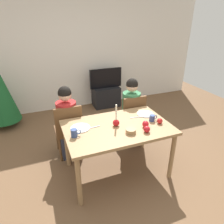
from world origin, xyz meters
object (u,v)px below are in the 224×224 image
Objects in this scene: chair_left at (69,128)px; plate_right at (145,114)px; chair_right at (132,116)px; apple_near_candle at (146,124)px; mug_right at (152,118)px; tv at (106,78)px; plate_left at (80,128)px; tv_stand at (106,97)px; apple_by_right_mug at (160,121)px; person_left_child at (68,124)px; bowl_walnuts at (131,131)px; candle_centerpiece at (116,122)px; dining_table at (117,132)px; person_right_child at (131,113)px; apple_by_left_plate at (147,129)px; mug_left at (74,133)px.

chair_left is 3.67× the size of plate_right.
chair_right reaches higher than apple_near_candle.
chair_right is 7.53× the size of mug_right.
plate_left is at bearing -117.58° from tv.
tv_stand is 2.50m from apple_by_right_mug.
bowl_walnuts is at bearing -52.78° from person_left_child.
tv_stand is at bearing 73.45° from candle_centerpiece.
apple_by_right_mug is (0.05, -0.10, -0.01)m from mug_right.
tv_stand is 2.61× the size of plate_right.
dining_table is 0.59m from apple_by_right_mug.
tv_stand is 2.50m from plate_left.
chair_right is at bearing 88.98° from mug_right.
person_right_child reaches higher than apple_by_left_plate.
person_left_child reaches higher than mug_right.
dining_table is 5.71× the size of plate_right.
plate_right is 0.39m from apple_near_candle.
person_left_child is at bearing -126.35° from tv.
dining_table is 0.84m from chair_left.
candle_centerpiece reaches higher than tv.
candle_centerpiece is 0.52m from mug_right.
dining_table is 0.50m from plate_left.
chair_left reaches higher than apple_by_left_plate.
person_right_child is (-0.00, 0.03, 0.06)m from chair_right.
dining_table is 1.56× the size of chair_left.
candle_centerpiece is at bearing 164.81° from apple_by_right_mug.
apple_by_right_mug is (0.28, 0.13, -0.00)m from apple_by_left_plate.
apple_by_left_plate is 1.10× the size of apple_by_right_mug.
chair_right is at bearing 93.32° from apple_by_right_mug.
apple_by_right_mug is (0.47, 0.07, 0.01)m from bowl_walnuts.
tv is (1.22, 1.69, 0.20)m from chair_left.
mug_left is at bearing -173.96° from candle_centerpiece.
person_right_child is at bearing 89.03° from mug_right.
plate_left is 1.07m from apple_by_right_mug.
mug_left is at bearing -179.65° from mug_right.
apple_by_right_mug is at bearing -92.40° from tv.
mug_left is (-1.10, -0.65, 0.29)m from chair_right.
person_right_child is 4.78× the size of plate_right.
chair_right is 1.72m from tv_stand.
chair_left is 1.20m from apple_near_candle.
person_right_child is 1.32m from mug_left.
person_left_child is 1.19m from plate_right.
person_left_child is at bearing 180.00° from person_right_child.
chair_right is at bearing 25.88° from plate_left.
apple_by_left_plate is at bearing -98.43° from tv_stand.
bowl_walnuts reaches higher than tv_stand.
candle_centerpiece is at bearing -132.05° from chair_right.
plate_right is (0.00, -0.43, 0.24)m from chair_right.
apple_near_candle is (-0.33, -2.45, 0.55)m from tv_stand.
candle_centerpiece is (0.54, -0.62, 0.24)m from person_left_child.
person_left_child is (-1.08, 0.03, 0.06)m from chair_right.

